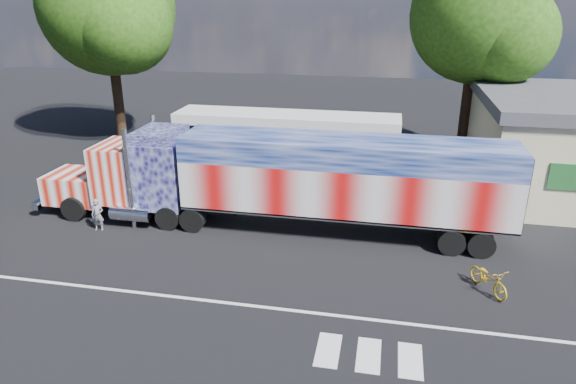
% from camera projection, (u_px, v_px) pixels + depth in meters
% --- Properties ---
extents(ground, '(100.00, 100.00, 0.00)m').
position_uv_depth(ground, '(273.00, 264.00, 20.23)').
color(ground, black).
extents(lane_markings, '(30.00, 2.67, 0.01)m').
position_uv_depth(lane_markings, '(298.00, 325.00, 16.46)').
color(lane_markings, silver).
rests_on(lane_markings, ground).
extents(semi_truck, '(21.64, 3.42, 4.61)m').
position_uv_depth(semi_truck, '(284.00, 178.00, 22.52)').
color(semi_truck, black).
rests_on(semi_truck, ground).
extents(coach_bus, '(12.68, 2.95, 3.69)m').
position_uv_depth(coach_bus, '(287.00, 144.00, 29.29)').
color(coach_bus, white).
rests_on(coach_bus, ground).
extents(woman, '(0.60, 0.46, 1.47)m').
position_uv_depth(woman, '(98.00, 215.00, 22.88)').
color(woman, slate).
rests_on(woman, ground).
extents(bicycle, '(1.56, 1.99, 1.01)m').
position_uv_depth(bicycle, '(489.00, 279.00, 18.19)').
color(bicycle, gold).
rests_on(bicycle, ground).
extents(tree_nw_a, '(9.46, 9.01, 13.66)m').
position_uv_depth(tree_nw_a, '(109.00, 8.00, 34.10)').
color(tree_nw_a, black).
rests_on(tree_nw_a, ground).
extents(tree_ne_a, '(8.31, 7.91, 12.70)m').
position_uv_depth(tree_ne_a, '(480.00, 17.00, 30.21)').
color(tree_ne_a, black).
rests_on(tree_ne_a, ground).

